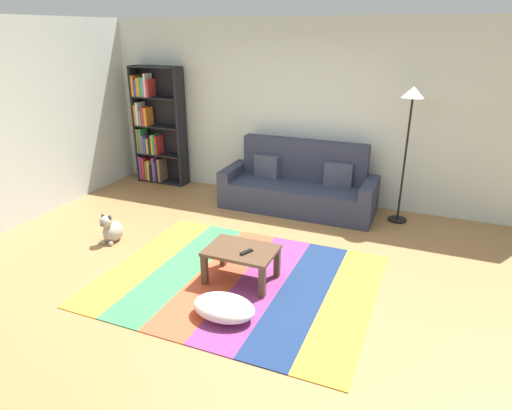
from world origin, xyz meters
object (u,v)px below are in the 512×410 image
(couch, at_px, (299,187))
(standing_lamp, at_px, (411,111))
(pouf, at_px, (224,308))
(tv_remote, at_px, (246,252))
(bookshelf, at_px, (154,130))
(dog, at_px, (112,230))
(coffee_table, at_px, (241,255))

(couch, relative_size, standing_lamp, 1.22)
(pouf, height_order, tv_remote, tv_remote)
(bookshelf, xyz_separation_m, dog, (0.86, -2.28, -0.75))
(bookshelf, distance_m, standing_lamp, 4.19)
(dog, bearing_deg, coffee_table, -7.09)
(couch, height_order, pouf, couch)
(dog, bearing_deg, tv_remote, -8.49)
(bookshelf, bearing_deg, couch, -6.02)
(dog, height_order, standing_lamp, standing_lamp)
(dog, xyz_separation_m, standing_lamp, (3.28, 2.09, 1.39))
(dog, relative_size, tv_remote, 2.65)
(couch, relative_size, dog, 5.69)
(pouf, xyz_separation_m, standing_lamp, (1.25, 2.99, 1.43))
(standing_lamp, bearing_deg, pouf, -112.65)
(bookshelf, bearing_deg, pouf, -47.82)
(dog, height_order, tv_remote, tv_remote)
(bookshelf, relative_size, coffee_table, 2.70)
(couch, distance_m, dog, 2.72)
(tv_remote, bearing_deg, couch, 118.16)
(coffee_table, bearing_deg, standing_lamp, 59.46)
(couch, height_order, dog, couch)
(coffee_table, distance_m, pouf, 0.71)
(bookshelf, xyz_separation_m, tv_remote, (2.86, -2.58, -0.52))
(couch, bearing_deg, pouf, -86.23)
(pouf, distance_m, dog, 2.23)
(couch, height_order, coffee_table, couch)
(dog, distance_m, standing_lamp, 4.13)
(bookshelf, height_order, pouf, bookshelf)
(bookshelf, relative_size, standing_lamp, 1.06)
(coffee_table, height_order, pouf, coffee_table)
(couch, xyz_separation_m, tv_remote, (0.16, -2.30, 0.06))
(bookshelf, distance_m, dog, 2.55)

